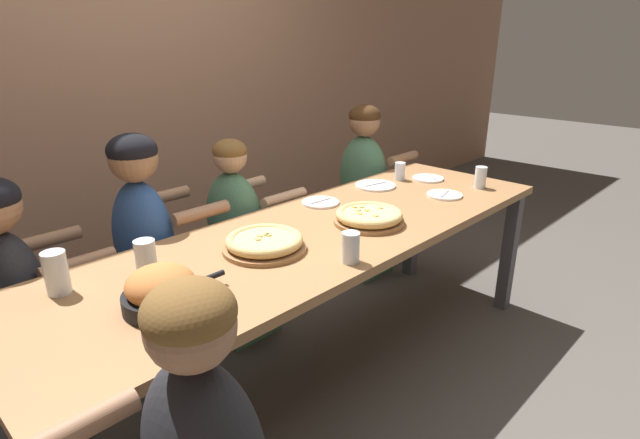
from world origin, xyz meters
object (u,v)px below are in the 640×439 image
(pizza_board_main, at_px, (369,217))
(pizza_board_second, at_px, (264,243))
(empty_plate_c, at_px, (375,185))
(diner_far_center, at_px, (237,250))
(diner_far_right, at_px, (363,198))
(skillet_bowl, at_px, (162,290))
(drinking_glass_b, at_px, (57,276))
(drinking_glass_c, at_px, (351,249))
(drinking_glass_d, at_px, (146,258))
(empty_plate_d, at_px, (320,202))
(drinking_glass_a, at_px, (400,172))
(empty_plate_b, at_px, (428,178))
(drinking_glass_e, at_px, (480,178))
(empty_plate_a, at_px, (444,195))
(diner_far_left, at_px, (19,322))
(diner_far_midleft, at_px, (148,268))

(pizza_board_main, bearing_deg, pizza_board_second, 168.29)
(empty_plate_c, height_order, diner_far_center, diner_far_center)
(pizza_board_second, xyz_separation_m, diner_far_right, (1.37, 0.61, -0.27))
(skillet_bowl, relative_size, drinking_glass_b, 2.40)
(drinking_glass_b, height_order, drinking_glass_c, drinking_glass_b)
(empty_plate_c, relative_size, drinking_glass_d, 1.91)
(empty_plate_d, xyz_separation_m, drinking_glass_a, (0.65, -0.03, 0.04))
(pizza_board_second, distance_m, empty_plate_b, 1.35)
(skillet_bowl, xyz_separation_m, drinking_glass_a, (1.74, 0.33, -0.01))
(drinking_glass_c, bearing_deg, drinking_glass_b, 147.89)
(empty_plate_b, height_order, drinking_glass_a, drinking_glass_a)
(pizza_board_main, bearing_deg, drinking_glass_e, -6.11)
(drinking_glass_a, bearing_deg, drinking_glass_c, -153.33)
(empty_plate_a, relative_size, drinking_glass_c, 1.57)
(pizza_board_main, xyz_separation_m, empty_plate_d, (0.05, 0.36, -0.03))
(empty_plate_b, height_order, diner_far_left, diner_far_left)
(drinking_glass_d, height_order, diner_far_midleft, diner_far_midleft)
(empty_plate_a, bearing_deg, diner_far_left, 158.21)
(diner_far_right, bearing_deg, drinking_glass_e, 2.01)
(drinking_glass_d, xyz_separation_m, drinking_glass_e, (1.82, -0.37, 0.00))
(pizza_board_main, height_order, diner_far_left, diner_far_left)
(drinking_glass_b, distance_m, diner_far_right, 2.13)
(pizza_board_main, height_order, drinking_glass_a, drinking_glass_a)
(drinking_glass_e, bearing_deg, drinking_glass_b, 168.64)
(drinking_glass_b, distance_m, diner_far_center, 1.14)
(empty_plate_b, xyz_separation_m, drinking_glass_d, (-1.77, 0.06, 0.05))
(pizza_board_second, distance_m, drinking_glass_a, 1.24)
(skillet_bowl, distance_m, drinking_glass_e, 1.91)
(empty_plate_b, xyz_separation_m, diner_far_center, (-1.05, 0.51, -0.29))
(skillet_bowl, bearing_deg, drinking_glass_e, -2.62)
(drinking_glass_d, height_order, diner_far_right, diner_far_right)
(pizza_board_second, distance_m, diner_far_center, 0.75)
(pizza_board_main, height_order, diner_far_right, diner_far_right)
(drinking_glass_b, bearing_deg, pizza_board_main, -14.98)
(pizza_board_main, distance_m, empty_plate_a, 0.60)
(pizza_board_second, xyz_separation_m, drinking_glass_c, (0.15, -0.32, 0.02))
(drinking_glass_e, distance_m, diner_far_right, 0.87)
(drinking_glass_b, relative_size, diner_far_center, 0.13)
(pizza_board_second, bearing_deg, pizza_board_main, -11.71)
(empty_plate_b, height_order, diner_far_right, diner_far_right)
(drinking_glass_d, xyz_separation_m, diner_far_left, (-0.34, 0.45, -0.31))
(drinking_glass_b, xyz_separation_m, diner_far_left, (-0.06, 0.39, -0.32))
(diner_far_center, bearing_deg, empty_plate_a, 47.55)
(drinking_glass_c, xyz_separation_m, diner_far_midleft, (-0.36, 0.93, -0.27))
(pizza_board_second, bearing_deg, diner_far_midleft, 108.34)
(drinking_glass_e, bearing_deg, diner_far_left, 159.28)
(diner_far_center, distance_m, diner_far_left, 1.06)
(pizza_board_second, height_order, diner_far_right, diner_far_right)
(empty_plate_d, xyz_separation_m, drinking_glass_b, (-1.28, -0.03, 0.06))
(empty_plate_d, relative_size, diner_far_center, 0.17)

